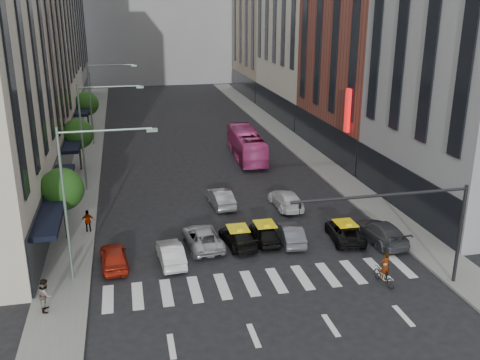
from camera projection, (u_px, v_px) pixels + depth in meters
ground at (274, 294)px, 29.69m from camera, size 160.00×160.00×0.00m
sidewalk_left at (87, 159)px, 55.10m from camera, size 3.00×96.00×0.15m
sidewalk_right at (299, 146)px, 59.80m from camera, size 3.00×96.00×0.15m
building_left_b at (11, 42)px, 48.35m from camera, size 8.00×16.00×24.00m
building_left_d at (52, 5)px, 81.66m from camera, size 8.00×18.00×30.00m
building_right_b at (365, 27)px, 54.04m from camera, size 8.00×18.00×26.00m
building_right_d at (267, 11)px, 88.92m from camera, size 8.00×18.00×28.00m
tree_near at (62, 189)px, 35.39m from camera, size 2.88×2.88×4.95m
tree_mid at (78, 134)px, 50.20m from camera, size 2.88×2.88×4.95m
tree_far at (87, 104)px, 65.02m from camera, size 2.88×2.88×4.95m
streetlamp_near at (81, 184)px, 29.47m from camera, size 5.38×0.25×9.00m
streetlamp_mid at (93, 123)px, 44.29m from camera, size 5.38×0.25×9.00m
streetlamp_far at (98, 93)px, 59.11m from camera, size 5.38×0.25×9.00m
traffic_signal at (417, 215)px, 28.92m from camera, size 10.10×0.20×6.00m
liberty_sign at (348, 110)px, 48.88m from camera, size 0.30×0.70×4.00m
car_red at (114, 257)px, 32.63m from camera, size 1.88×4.05×1.34m
car_white_front at (171, 253)px, 33.11m from camera, size 1.66×4.08×1.32m
car_silver at (202, 237)px, 35.33m from camera, size 2.59×4.90×1.31m
taxi_left at (238, 237)px, 35.48m from camera, size 2.22×4.40×1.23m
taxi_center at (265, 233)px, 35.98m from camera, size 1.57×3.83×1.30m
car_grey_mid at (291, 233)px, 35.95m from camera, size 1.72×4.03×1.29m
taxi_right at (345, 231)px, 36.36m from camera, size 2.48×4.52×1.20m
car_grey_curb at (381, 232)px, 36.03m from camera, size 2.35×5.06×1.43m
car_row2_left at (221, 198)px, 42.37m from camera, size 1.79×4.32×1.39m
car_row2_right at (286, 199)px, 42.11m from camera, size 2.03×4.69×1.34m
bus at (246, 145)px, 55.05m from camera, size 3.01×10.70×2.95m
motorcycle at (384, 276)px, 30.68m from camera, size 0.96×1.97×0.99m
rider at (386, 254)px, 30.24m from camera, size 0.70×0.52×1.75m
pedestrian_near at (46, 295)px, 27.66m from camera, size 0.69×0.88×1.79m
pedestrian_far at (88, 221)px, 37.22m from camera, size 0.95×0.43×1.59m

